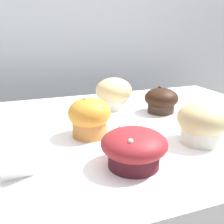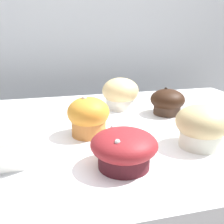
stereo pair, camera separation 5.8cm
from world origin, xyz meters
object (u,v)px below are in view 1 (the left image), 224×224
(muffin_front_left, at_px, (114,93))
(muffin_back_right, at_px, (90,117))
(muffin_front_center, at_px, (161,100))
(muffin_back_left, at_px, (134,147))
(muffin_back_center, at_px, (202,123))

(muffin_front_left, bearing_deg, muffin_back_right, -124.34)
(muffin_front_center, height_order, muffin_back_right, muffin_back_right)
(muffin_back_left, xyz_separation_m, muffin_front_left, (0.09, 0.33, 0.01))
(muffin_front_center, xyz_separation_m, muffin_back_center, (-0.03, -0.20, 0.01))
(muffin_back_right, bearing_deg, muffin_front_left, 55.66)
(muffin_front_center, relative_size, muffin_back_right, 1.02)
(muffin_front_left, bearing_deg, muffin_front_center, -38.03)
(muffin_front_center, bearing_deg, muffin_back_center, -97.50)
(muffin_back_left, distance_m, muffin_back_center, 0.17)
(muffin_front_center, xyz_separation_m, muffin_front_left, (-0.11, 0.08, 0.01))
(muffin_front_center, relative_size, muffin_front_left, 0.88)
(muffin_back_right, bearing_deg, muffin_front_center, 22.44)
(muffin_front_center, relative_size, muffin_back_center, 0.90)
(muffin_back_left, bearing_deg, muffin_back_center, 13.58)
(muffin_front_center, xyz_separation_m, muffin_back_right, (-0.23, -0.09, 0.01))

